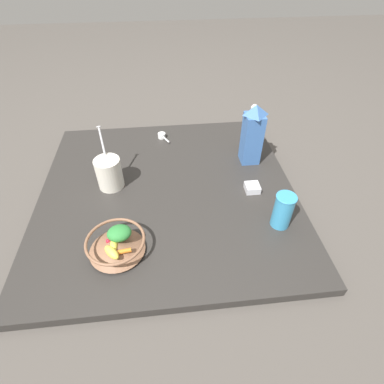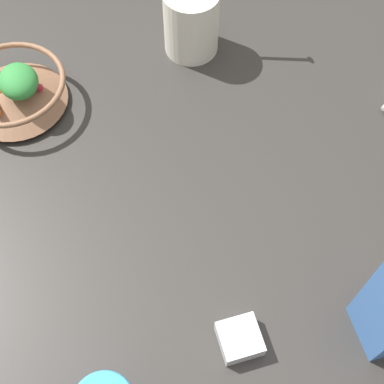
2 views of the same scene
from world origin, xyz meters
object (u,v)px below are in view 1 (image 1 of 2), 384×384
object	(u,v)px
milk_carton	(253,134)
drinking_cup	(284,210)
spice_jar	(253,188)
yogurt_tub	(109,172)
fruit_bowl	(117,244)

from	to	relation	value
milk_carton	drinking_cup	size ratio (longest dim) A/B	2.00
milk_carton	spice_jar	size ratio (longest dim) A/B	4.76
yogurt_tub	spice_jar	xyz separation A→B (m)	(-0.58, 0.09, -0.06)
drinking_cup	fruit_bowl	bearing A→B (deg)	5.99
milk_carton	yogurt_tub	world-z (taller)	milk_carton
fruit_bowl	spice_jar	world-z (taller)	fruit_bowl
fruit_bowl	yogurt_tub	world-z (taller)	yogurt_tub
yogurt_tub	spice_jar	bearing A→B (deg)	170.66
yogurt_tub	spice_jar	world-z (taller)	yogurt_tub
milk_carton	drinking_cup	distance (m)	0.40
fruit_bowl	yogurt_tub	size ratio (longest dim) A/B	0.84
fruit_bowl	drinking_cup	world-z (taller)	drinking_cup
fruit_bowl	drinking_cup	bearing A→B (deg)	-174.01
spice_jar	milk_carton	bearing A→B (deg)	-100.38
fruit_bowl	spice_jar	distance (m)	0.58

